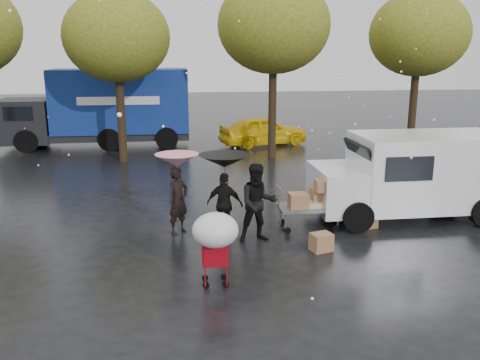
{
  "coord_description": "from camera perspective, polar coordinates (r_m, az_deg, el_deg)",
  "views": [
    {
      "loc": [
        -1.5,
        -10.23,
        4.27
      ],
      "look_at": [
        -0.01,
        1.0,
        1.39
      ],
      "focal_mm": 38.0,
      "sensor_mm": 36.0,
      "label": 1
    }
  ],
  "objects": [
    {
      "name": "ground",
      "position": [
        11.19,
        0.73,
        -8.17
      ],
      "size": [
        90.0,
        90.0,
        0.0
      ],
      "primitive_type": "plane",
      "color": "black",
      "rests_on": "ground"
    },
    {
      "name": "person_pink",
      "position": [
        12.21,
        -6.96,
        -2.29
      ],
      "size": [
        0.7,
        0.69,
        1.63
      ],
      "primitive_type": "imported",
      "rotation": [
        0.0,
        0.0,
        0.74
      ],
      "color": "black",
      "rests_on": "ground"
    },
    {
      "name": "person_middle",
      "position": [
        11.59,
        2.03,
        -2.59
      ],
      "size": [
        0.92,
        0.74,
        1.82
      ],
      "primitive_type": "imported",
      "rotation": [
        0.0,
        0.0,
        0.05
      ],
      "color": "black",
      "rests_on": "ground"
    },
    {
      "name": "person_black",
      "position": [
        12.05,
        -1.72,
        -2.72
      ],
      "size": [
        0.96,
        0.68,
        1.51
      ],
      "primitive_type": "imported",
      "rotation": [
        0.0,
        0.0,
        2.74
      ],
      "color": "black",
      "rests_on": "ground"
    },
    {
      "name": "umbrella_pink",
      "position": [
        11.97,
        -7.1,
        2.2
      ],
      "size": [
        1.03,
        1.03,
        1.94
      ],
      "color": "#4C4C4C",
      "rests_on": "ground"
    },
    {
      "name": "umbrella_black",
      "position": [
        11.78,
        -1.76,
        2.15
      ],
      "size": [
        1.22,
        1.22,
        1.95
      ],
      "color": "#4C4C4C",
      "rests_on": "ground"
    },
    {
      "name": "vendor_cart",
      "position": [
        12.57,
        8.15,
        -2.27
      ],
      "size": [
        1.52,
        0.8,
        1.27
      ],
      "color": "slate",
      "rests_on": "ground"
    },
    {
      "name": "shopping_cart",
      "position": [
        9.24,
        -2.79,
        -6.07
      ],
      "size": [
        0.84,
        0.84,
        1.46
      ],
      "color": "#A80916",
      "rests_on": "ground"
    },
    {
      "name": "white_van",
      "position": [
        13.98,
        18.87,
        0.63
      ],
      "size": [
        4.91,
        2.18,
        2.2
      ],
      "color": "white",
      "rests_on": "ground"
    },
    {
      "name": "blue_truck",
      "position": [
        24.11,
        -15.13,
        7.79
      ],
      "size": [
        8.3,
        2.6,
        3.5
      ],
      "color": "navy",
      "rests_on": "ground"
    },
    {
      "name": "box_ground_near",
      "position": [
        11.38,
        9.11,
        -6.9
      ],
      "size": [
        0.52,
        0.46,
        0.4
      ],
      "primitive_type": "cube",
      "rotation": [
        0.0,
        0.0,
        0.28
      ],
      "color": "#946940",
      "rests_on": "ground"
    },
    {
      "name": "box_ground_far",
      "position": [
        13.07,
        13.91,
        -4.34
      ],
      "size": [
        0.58,
        0.49,
        0.39
      ],
      "primitive_type": "cube",
      "rotation": [
        0.0,
        0.0,
        0.22
      ],
      "color": "#946940",
      "rests_on": "ground"
    },
    {
      "name": "yellow_taxi",
      "position": [
        23.71,
        2.63,
        5.58
      ],
      "size": [
        4.37,
        2.62,
        1.39
      ],
      "primitive_type": "imported",
      "rotation": [
        0.0,
        0.0,
        1.82
      ],
      "color": "yellow",
      "rests_on": "ground"
    },
    {
      "name": "tree_row",
      "position": [
        20.28,
        -4.81,
        16.34
      ],
      "size": [
        21.6,
        4.4,
        7.12
      ],
      "color": "black",
      "rests_on": "ground"
    }
  ]
}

